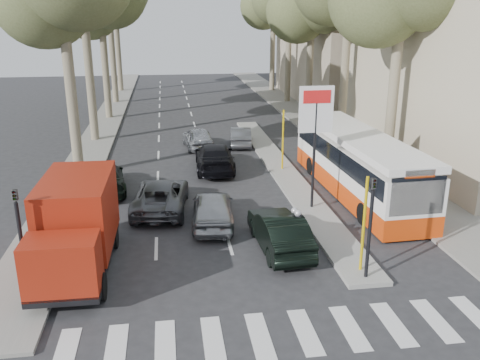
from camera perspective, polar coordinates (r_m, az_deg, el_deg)
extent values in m
plane|color=#28282B|center=(18.20, 2.43, -9.65)|extent=(120.00, 120.00, 0.00)
cube|color=gray|center=(43.27, 7.55, 6.80)|extent=(3.20, 70.00, 0.12)
cube|color=gray|center=(44.87, -14.58, 6.78)|extent=(2.40, 64.00, 0.12)
cube|color=gray|center=(28.79, 4.75, 1.14)|extent=(1.50, 26.00, 0.16)
cube|color=#B7A88E|center=(53.15, 12.71, 17.25)|extent=(11.00, 20.00, 16.00)
cylinder|color=yellow|center=(17.45, 13.72, -5.10)|extent=(0.10, 0.10, 3.50)
cylinder|color=yellow|center=(22.76, 8.21, 0.77)|extent=(0.10, 0.10, 3.50)
cylinder|color=yellow|center=(28.35, 4.83, 4.37)|extent=(0.10, 0.10, 3.50)
cylinder|color=black|center=(22.52, 8.31, 2.83)|extent=(0.12, 0.12, 5.20)
cube|color=white|center=(22.08, 8.55, 7.84)|extent=(1.50, 0.10, 2.00)
cube|color=red|center=(21.94, 8.66, 9.22)|extent=(1.20, 0.02, 0.55)
cylinder|color=black|center=(17.09, 14.29, -6.21)|extent=(0.12, 0.12, 3.20)
imported|color=black|center=(16.54, 14.69, -1.46)|extent=(0.16, 0.41, 1.00)
cylinder|color=black|center=(16.94, -23.19, -7.41)|extent=(0.12, 0.12, 3.20)
imported|color=black|center=(16.38, -23.84, -2.66)|extent=(0.16, 0.41, 1.00)
cylinder|color=#6B604C|center=(28.55, -18.37, 8.63)|extent=(0.56, 0.56, 8.40)
cylinder|color=#6B604C|center=(36.37, -16.53, 11.13)|extent=(0.56, 0.56, 8.96)
cylinder|color=#6B604C|center=(44.28, -14.86, 11.87)|extent=(0.56, 0.56, 8.12)
sphere|color=#4C542F|center=(44.78, -16.65, 18.12)|extent=(5.20, 5.20, 5.20)
cylinder|color=#6B604C|center=(52.16, -14.12, 13.57)|extent=(0.56, 0.56, 9.52)
cylinder|color=#6B604C|center=(60.15, -13.49, 13.76)|extent=(0.56, 0.56, 8.68)
sphere|color=#4C542F|center=(60.70, -14.82, 18.69)|extent=(5.20, 5.20, 5.20)
cylinder|color=#6B604C|center=(28.81, 16.78, 8.86)|extent=(0.56, 0.56, 8.40)
cylinder|color=#6B604C|center=(36.13, 11.67, 11.68)|extent=(0.56, 0.56, 9.24)
cylinder|color=#6B604C|center=(43.72, 7.79, 12.03)|extent=(0.56, 0.56, 7.84)
sphere|color=#4C542F|center=(43.79, 6.52, 18.33)|extent=(5.20, 5.20, 5.20)
cylinder|color=#6B604C|center=(51.40, 5.44, 13.64)|extent=(0.56, 0.56, 8.96)
cylinder|color=#6B604C|center=(59.22, 3.67, 14.01)|extent=(0.56, 0.56, 8.40)
sphere|color=#4C542F|center=(59.46, 2.65, 18.96)|extent=(5.20, 5.20, 5.20)
imported|color=#A1A4A9|center=(21.34, -3.07, -3.20)|extent=(2.06, 4.36, 1.44)
imported|color=black|center=(19.20, 4.45, -5.72)|extent=(1.79, 4.52, 1.46)
imported|color=#55585E|center=(23.16, -8.88, -1.74)|extent=(2.79, 5.14, 1.37)
imported|color=black|center=(28.79, -2.88, 2.58)|extent=(2.34, 5.30, 1.51)
imported|color=#A5A8AD|center=(33.66, -4.75, 4.75)|extent=(2.08, 4.27, 1.40)
imported|color=#515359|center=(34.30, 0.07, 4.94)|extent=(1.77, 3.95, 1.26)
imported|color=black|center=(26.19, -15.00, 0.24)|extent=(2.60, 5.02, 1.39)
cube|color=black|center=(18.47, -17.69, -8.24)|extent=(2.27, 5.95, 0.25)
cylinder|color=black|center=(17.04, -22.09, -11.48)|extent=(0.31, 0.89, 0.89)
cylinder|color=black|center=(16.63, -15.39, -11.49)|extent=(0.31, 0.89, 0.89)
cylinder|color=black|center=(20.29, -19.58, -6.32)|extent=(0.31, 0.89, 0.89)
cylinder|color=black|center=(19.94, -14.02, -6.20)|extent=(0.31, 0.89, 0.89)
cube|color=maroon|center=(16.10, -19.33, -8.96)|extent=(2.19, 1.42, 1.67)
cube|color=black|center=(15.45, -19.87, -9.38)|extent=(1.97, 0.11, 0.89)
cube|color=maroon|center=(18.64, -17.69, -3.37)|extent=(2.34, 4.17, 2.46)
cube|color=#D63D0B|center=(25.66, 12.84, -0.30)|extent=(2.90, 11.67, 0.91)
cube|color=white|center=(25.31, 13.03, 2.30)|extent=(2.90, 11.67, 1.51)
cube|color=black|center=(25.23, 13.08, 2.96)|extent=(2.91, 11.21, 0.86)
cube|color=white|center=(25.04, 13.21, 4.74)|extent=(2.90, 11.67, 0.30)
cube|color=black|center=(20.35, 19.31, -1.73)|extent=(2.22, 0.13, 1.51)
cube|color=#D63D0B|center=(20.08, 19.57, 0.65)|extent=(1.21, 0.10, 0.32)
cylinder|color=black|center=(22.07, 13.76, -3.73)|extent=(0.31, 0.98, 0.97)
cylinder|color=black|center=(23.06, 18.97, -3.25)|extent=(0.31, 0.98, 0.97)
cylinder|color=black|center=(28.40, 8.02, 1.57)|extent=(0.31, 0.98, 0.97)
cylinder|color=black|center=(29.18, 12.29, 1.77)|extent=(0.31, 0.98, 0.97)
cylinder|color=black|center=(18.55, 7.07, -8.18)|extent=(0.13, 0.60, 0.60)
cylinder|color=black|center=(19.75, 5.77, -6.42)|extent=(0.13, 0.60, 0.60)
cylinder|color=silver|center=(18.45, 7.05, -7.10)|extent=(0.08, 0.38, 0.75)
cube|color=black|center=(19.13, 6.37, -6.88)|extent=(0.25, 0.71, 0.28)
cube|color=black|center=(18.87, 6.57, -6.42)|extent=(0.31, 0.44, 0.21)
cube|color=black|center=(19.30, 6.13, -6.01)|extent=(0.30, 0.62, 0.11)
cylinder|color=silver|center=(18.37, 7.03, -6.18)|extent=(0.58, 0.07, 0.04)
imported|color=black|center=(18.96, 6.41, -5.76)|extent=(0.60, 0.41, 1.57)
imported|color=black|center=(19.31, 6.06, -5.45)|extent=(0.74, 0.44, 1.47)
sphere|color=#B2B2B7|center=(18.64, 6.53, -3.73)|extent=(0.26, 0.26, 0.26)
sphere|color=#B2B2B7|center=(19.00, 6.16, -3.46)|extent=(0.26, 0.26, 0.26)
imported|color=#392F46|center=(27.94, 17.15, 1.97)|extent=(0.96, 1.25, 1.91)
imported|color=#695A4F|center=(31.73, 15.20, 3.69)|extent=(1.04, 0.55, 1.55)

